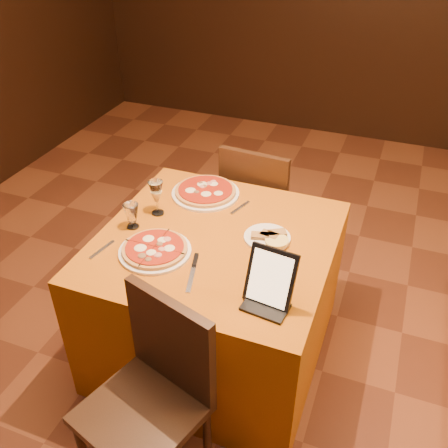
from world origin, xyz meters
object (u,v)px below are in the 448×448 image
(chair_main_near, at_px, (141,413))
(pizza_far, at_px, (205,192))
(pizza_near, at_px, (155,250))
(tablet, at_px, (271,278))
(wine_glass, at_px, (157,198))
(chair_main_far, at_px, (263,206))
(main_table, at_px, (216,297))
(water_glass, at_px, (132,216))

(chair_main_near, distance_m, pizza_far, 1.21)
(pizza_near, distance_m, tablet, 0.60)
(wine_glass, distance_m, tablet, 0.83)
(pizza_far, distance_m, tablet, 0.88)
(chair_main_near, bearing_deg, chair_main_far, 107.70)
(chair_main_near, relative_size, pizza_near, 2.73)
(main_table, bearing_deg, pizza_near, -137.83)
(chair_main_far, xyz_separation_m, tablet, (0.36, -1.12, 0.41))
(main_table, height_order, chair_main_far, chair_main_far)
(pizza_near, distance_m, pizza_far, 0.56)
(water_glass, height_order, tablet, tablet)
(pizza_near, height_order, water_glass, water_glass)
(chair_main_near, xyz_separation_m, pizza_near, (-0.22, 0.59, 0.31))
(pizza_near, relative_size, tablet, 1.37)
(chair_main_near, distance_m, wine_glass, 1.03)
(main_table, distance_m, chair_main_far, 0.81)
(pizza_far, relative_size, water_glass, 2.82)
(chair_main_far, relative_size, tablet, 3.73)
(chair_main_near, xyz_separation_m, wine_glass, (-0.36, 0.89, 0.39))
(pizza_near, relative_size, pizza_far, 0.91)
(chair_main_far, height_order, pizza_far, chair_main_far)
(chair_main_far, bearing_deg, wine_glass, 67.87)
(chair_main_near, bearing_deg, tablet, 70.79)
(main_table, height_order, wine_glass, wine_glass)
(main_table, height_order, pizza_far, pizza_far)
(tablet, bearing_deg, main_table, 145.79)
(wine_glass, height_order, water_glass, wine_glass)
(pizza_far, distance_m, water_glass, 0.47)
(wine_glass, height_order, tablet, tablet)
(chair_main_far, relative_size, wine_glass, 4.79)
(pizza_near, bearing_deg, tablet, -11.19)
(main_table, relative_size, pizza_far, 3.00)
(wine_glass, xyz_separation_m, tablet, (0.72, -0.41, 0.03))
(wine_glass, distance_m, water_glass, 0.17)
(chair_main_near, bearing_deg, wine_glass, 129.59)
(main_table, xyz_separation_m, pizza_near, (-0.22, -0.20, 0.39))
(chair_main_far, xyz_separation_m, water_glass, (-0.42, -0.86, 0.36))
(main_table, relative_size, chair_main_far, 1.21)
(main_table, height_order, water_glass, water_glass)
(water_glass, bearing_deg, pizza_near, -36.20)
(tablet, bearing_deg, wine_glass, 157.08)
(wine_glass, xyz_separation_m, water_glass, (-0.06, -0.15, -0.03))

